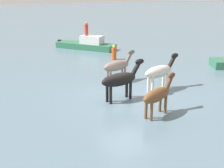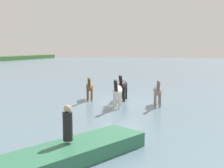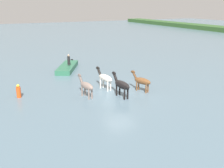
{
  "view_description": "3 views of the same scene",
  "coord_description": "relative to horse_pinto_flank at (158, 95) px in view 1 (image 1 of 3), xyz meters",
  "views": [
    {
      "loc": [
        6.71,
        11.36,
        5.18
      ],
      "look_at": [
        0.95,
        0.33,
        1.02
      ],
      "focal_mm": 45.85,
      "sensor_mm": 36.0,
      "label": 1
    },
    {
      "loc": [
        -19.02,
        -4.9,
        3.63
      ],
      "look_at": [
        0.63,
        0.88,
        1.09
      ],
      "focal_mm": 46.17,
      "sensor_mm": 36.0,
      "label": 2
    },
    {
      "loc": [
        18.45,
        -9.98,
        7.38
      ],
      "look_at": [
        -0.69,
        -0.35,
        0.89
      ],
      "focal_mm": 42.7,
      "sensor_mm": 36.0,
      "label": 3
    }
  ],
  "objects": [
    {
      "name": "ground_plane",
      "position": [
        0.2,
        -2.29,
        -0.94
      ],
      "size": [
        182.92,
        182.92,
        0.0
      ],
      "primitive_type": "plane",
      "color": "slate"
    },
    {
      "name": "horse_pinto_flank",
      "position": [
        0.0,
        0.0,
        0.0
      ],
      "size": [
        2.17,
        1.04,
        1.7
      ],
      "rotation": [
        0.0,
        0.0,
        3.47
      ],
      "color": "brown",
      "rests_on": "ground_plane"
    },
    {
      "name": "boat_motor_center",
      "position": [
        -2.88,
        -14.59,
        -0.61
      ],
      "size": [
        4.54,
        5.25,
        1.36
      ],
      "rotation": [
        0.0,
        0.0,
        2.23
      ],
      "color": "#2D6B4C",
      "rests_on": "ground_plane"
    },
    {
      "name": "horse_lead",
      "position": [
        -2.02,
        -2.59,
        0.09
      ],
      "size": [
        2.42,
        0.86,
        1.87
      ],
      "rotation": [
        0.0,
        0.0,
        3.31
      ],
      "color": "silver",
      "rests_on": "ground_plane"
    },
    {
      "name": "person_spotter_bow",
      "position": [
        -2.9,
        -14.64,
        0.83
      ],
      "size": [
        0.32,
        0.32,
        1.19
      ],
      "color": "red",
      "rests_on": "boat_motor_center"
    },
    {
      "name": "buoy_channel_marker",
      "position": [
        -3.14,
        -9.84,
        -0.43
      ],
      "size": [
        0.36,
        0.36,
        1.14
      ],
      "color": "#E54C19",
      "rests_on": "ground_plane"
    },
    {
      "name": "horse_mid_herd",
      "position": [
        0.51,
        -2.28,
        0.12
      ],
      "size": [
        2.47,
        0.76,
        1.91
      ],
      "rotation": [
        0.0,
        0.0,
        3.24
      ],
      "color": "black",
      "rests_on": "ground_plane"
    },
    {
      "name": "horse_chestnut_trailing",
      "position": [
        -0.73,
        -4.87,
        0.03
      ],
      "size": [
        2.28,
        0.82,
        1.76
      ],
      "rotation": [
        0.0,
        0.0,
        3.32
      ],
      "color": "gray",
      "rests_on": "ground_plane"
    }
  ]
}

